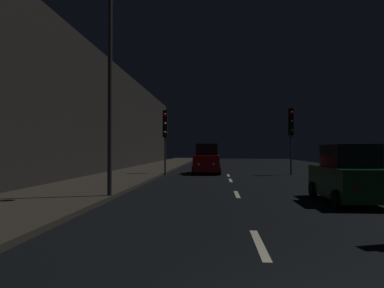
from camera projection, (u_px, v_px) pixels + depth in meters
ground at (227, 172)px, 28.09m from camera, size 25.82×84.00×0.02m
sidewalk_left at (143, 171)px, 28.56m from camera, size 4.40×84.00×0.15m
building_facade_left at (98, 114)px, 25.32m from camera, size 0.80×63.00×8.71m
lane_centerline at (234, 188)px, 16.36m from camera, size 0.16×19.97×0.01m
traffic_light_far_left at (165, 128)px, 24.79m from camera, size 0.32×0.47×4.54m
traffic_light_far_right at (291, 127)px, 24.85m from camera, size 0.33×0.47×4.69m
streetlamp_overhead at (122, 49)px, 12.63m from camera, size 1.70×0.44×8.27m
car_approaching_headlights at (207, 160)px, 26.31m from camera, size 2.04×4.41×2.22m
car_parked_right_near at (348, 176)px, 11.89m from camera, size 1.80×3.89×1.96m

